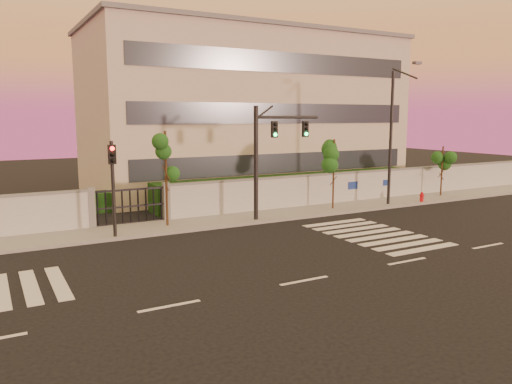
# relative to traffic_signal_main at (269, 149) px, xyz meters

# --- Properties ---
(ground) EXTENTS (120.00, 120.00, 0.00)m
(ground) POSITION_rel_traffic_signal_main_xyz_m (-4.14, -9.61, -4.02)
(ground) COLOR black
(ground) RESTS_ON ground
(sidewalk) EXTENTS (60.00, 3.00, 0.15)m
(sidewalk) POSITION_rel_traffic_signal_main_xyz_m (-4.14, 0.89, -3.95)
(sidewalk) COLOR gray
(sidewalk) RESTS_ON ground
(perimeter_wall) EXTENTS (60.00, 0.36, 2.20)m
(perimeter_wall) POSITION_rel_traffic_signal_main_xyz_m (-4.03, 2.39, -2.95)
(perimeter_wall) COLOR #AEB0B5
(perimeter_wall) RESTS_ON ground
(hedge_row) EXTENTS (41.00, 4.25, 1.80)m
(hedge_row) POSITION_rel_traffic_signal_main_xyz_m (-2.97, 5.12, -3.21)
(hedge_row) COLOR black
(hedge_row) RESTS_ON ground
(institutional_building) EXTENTS (24.40, 12.40, 12.25)m
(institutional_building) POSITION_rel_traffic_signal_main_xyz_m (4.86, 12.37, 2.13)
(institutional_building) COLOR beige
(institutional_building) RESTS_ON ground
(road_markings) EXTENTS (57.00, 7.62, 0.02)m
(road_markings) POSITION_rel_traffic_signal_main_xyz_m (-5.72, -5.86, -4.01)
(road_markings) COLOR silver
(road_markings) RESTS_ON ground
(street_tree_d) EXTENTS (1.53, 1.21, 5.06)m
(street_tree_d) POSITION_rel_traffic_signal_main_xyz_m (-5.60, 0.89, -0.30)
(street_tree_d) COLOR #382314
(street_tree_d) RESTS_ON ground
(street_tree_e) EXTENTS (1.40, 1.11, 4.42)m
(street_tree_e) POSITION_rel_traffic_signal_main_xyz_m (5.01, 0.66, -0.77)
(street_tree_e) COLOR #382314
(street_tree_e) RESTS_ON ground
(street_tree_f) EXTENTS (1.42, 1.13, 3.69)m
(street_tree_f) POSITION_rel_traffic_signal_main_xyz_m (14.99, 1.01, -1.30)
(street_tree_f) COLOR #382314
(street_tree_f) RESTS_ON ground
(traffic_signal_main) EXTENTS (4.02, 0.56, 6.37)m
(traffic_signal_main) POSITION_rel_traffic_signal_main_xyz_m (0.00, 0.00, 0.00)
(traffic_signal_main) COLOR black
(traffic_signal_main) RESTS_ON ground
(traffic_signal_secondary) EXTENTS (0.36, 0.35, 4.67)m
(traffic_signal_secondary) POSITION_rel_traffic_signal_main_xyz_m (-8.59, -0.27, -1.06)
(traffic_signal_secondary) COLOR black
(traffic_signal_secondary) RESTS_ON ground
(streetlight_east) EXTENTS (0.54, 2.17, 9.01)m
(streetlight_east) POSITION_rel_traffic_signal_main_xyz_m (9.15, 0.01, 0.85)
(streetlight_east) COLOR black
(streetlight_east) RESTS_ON ground
(fire_hydrant) EXTENTS (0.31, 0.30, 0.80)m
(fire_hydrant) POSITION_rel_traffic_signal_main_xyz_m (11.71, -0.26, -3.62)
(fire_hydrant) COLOR red
(fire_hydrant) RESTS_ON ground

